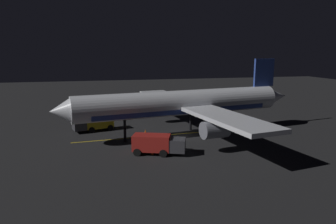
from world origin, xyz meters
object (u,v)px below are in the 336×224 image
(airliner, at_px, (185,104))
(traffic_cone_under_wing, at_px, (169,135))
(baggage_truck, at_px, (95,123))
(traffic_cone_near_right, at_px, (145,132))
(ground_crew_worker, at_px, (102,124))
(traffic_cone_near_left, at_px, (152,153))
(catering_truck, at_px, (157,144))

(airliner, relative_size, traffic_cone_under_wing, 66.53)
(baggage_truck, height_order, traffic_cone_near_right, baggage_truck)
(ground_crew_worker, distance_m, traffic_cone_near_right, 7.10)
(airliner, distance_m, traffic_cone_near_left, 10.85)
(baggage_truck, distance_m, traffic_cone_near_left, 14.62)
(traffic_cone_near_right, bearing_deg, ground_crew_worker, 60.12)
(airliner, relative_size, ground_crew_worker, 21.03)
(traffic_cone_near_right, distance_m, traffic_cone_under_wing, 4.03)
(airliner, distance_m, traffic_cone_near_right, 7.28)
(baggage_truck, relative_size, traffic_cone_near_right, 11.36)
(airliner, height_order, traffic_cone_under_wing, airliner)
(traffic_cone_under_wing, bearing_deg, traffic_cone_near_left, 152.31)
(baggage_truck, height_order, traffic_cone_under_wing, baggage_truck)
(baggage_truck, bearing_deg, traffic_cone_under_wing, -121.06)
(catering_truck, relative_size, traffic_cone_near_left, 11.75)
(traffic_cone_near_right, bearing_deg, catering_truck, 178.55)
(ground_crew_worker, xyz_separation_m, traffic_cone_near_left, (-13.41, -5.30, -0.64))
(traffic_cone_near_right, bearing_deg, baggage_truck, 65.76)
(catering_truck, height_order, ground_crew_worker, catering_truck)
(baggage_truck, distance_m, catering_truck, 14.70)
(catering_truck, relative_size, traffic_cone_near_right, 11.75)
(traffic_cone_near_left, distance_m, traffic_cone_under_wing, 7.97)
(traffic_cone_near_left, xyz_separation_m, traffic_cone_near_right, (9.88, -0.83, 0.00))
(airliner, distance_m, baggage_truck, 14.17)
(ground_crew_worker, bearing_deg, airliner, -116.12)
(traffic_cone_near_right, relative_size, traffic_cone_under_wing, 1.00)
(traffic_cone_under_wing, bearing_deg, ground_crew_worker, 54.82)
(ground_crew_worker, bearing_deg, baggage_truck, 104.88)
(baggage_truck, height_order, catering_truck, baggage_truck)
(airliner, relative_size, baggage_truck, 5.86)
(traffic_cone_near_left, bearing_deg, ground_crew_worker, 21.58)
(airliner, bearing_deg, baggage_truck, 66.89)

